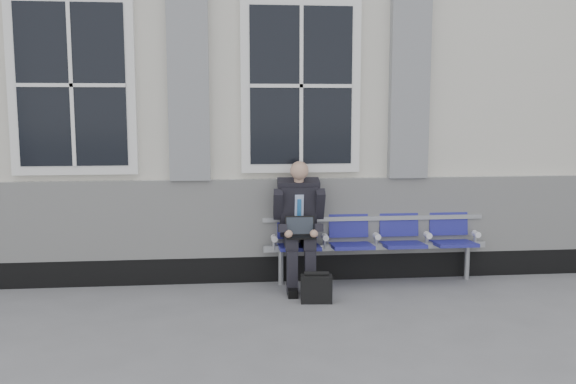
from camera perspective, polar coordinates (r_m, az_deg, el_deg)
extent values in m
plane|color=slate|center=(6.17, -0.52, -11.55)|extent=(70.00, 70.00, 0.00)
cube|color=beige|center=(9.31, -2.59, 8.12)|extent=(14.00, 4.00, 4.20)
cube|color=black|center=(7.53, -1.58, -6.78)|extent=(14.00, 0.10, 0.30)
cube|color=silver|center=(7.39, -1.60, -2.29)|extent=(14.00, 0.08, 0.90)
cube|color=gray|center=(7.25, -8.86, 10.52)|extent=(0.45, 0.14, 2.40)
cube|color=gray|center=(7.56, 10.76, 10.36)|extent=(0.45, 0.14, 2.40)
cube|color=white|center=(7.44, -18.61, 8.98)|extent=(1.35, 0.10, 1.95)
cube|color=black|center=(7.39, -18.70, 8.99)|extent=(1.15, 0.02, 1.75)
cube|color=white|center=(7.32, 1.13, 9.41)|extent=(1.35, 0.10, 1.95)
cube|color=black|center=(7.27, 1.18, 9.42)|extent=(1.15, 0.02, 1.75)
cube|color=#9EA0A3|center=(7.49, 7.80, -4.81)|extent=(2.60, 0.07, 0.07)
cube|color=#9EA0A3|center=(7.54, 7.63, -2.31)|extent=(2.60, 0.05, 0.05)
cylinder|color=#9EA0A3|center=(7.36, -0.64, -6.75)|extent=(0.06, 0.06, 0.39)
cylinder|color=#9EA0A3|center=(7.87, 15.62, -6.09)|extent=(0.06, 0.06, 0.39)
cube|color=navy|center=(7.25, 1.00, -4.92)|extent=(0.46, 0.42, 0.07)
cube|color=navy|center=(7.40, 0.81, -2.60)|extent=(0.46, 0.10, 0.40)
cube|color=navy|center=(7.34, 5.67, -4.79)|extent=(0.46, 0.42, 0.07)
cube|color=navy|center=(7.49, 5.37, -2.50)|extent=(0.46, 0.10, 0.40)
cube|color=navy|center=(7.48, 10.19, -4.63)|extent=(0.46, 0.42, 0.07)
cube|color=navy|center=(7.63, 9.80, -2.39)|extent=(0.46, 0.10, 0.40)
cube|color=navy|center=(7.67, 14.51, -4.46)|extent=(0.46, 0.42, 0.07)
cube|color=navy|center=(7.81, 14.04, -2.27)|extent=(0.46, 0.10, 0.40)
cylinder|color=white|center=(7.23, -1.24, -4.14)|extent=(0.07, 0.12, 0.07)
cylinder|color=white|center=(7.29, 3.32, -4.04)|extent=(0.07, 0.12, 0.07)
cylinder|color=white|center=(7.41, 7.91, -3.91)|extent=(0.07, 0.12, 0.07)
cylinder|color=white|center=(7.58, 12.33, -3.76)|extent=(0.07, 0.12, 0.07)
cylinder|color=white|center=(7.78, 16.40, -3.60)|extent=(0.07, 0.12, 0.07)
cube|color=black|center=(6.98, 0.40, -8.85)|extent=(0.12, 0.26, 0.09)
cube|color=black|center=(7.00, 2.02, -8.81)|extent=(0.12, 0.26, 0.09)
cube|color=black|center=(6.98, 0.37, -7.13)|extent=(0.12, 0.13, 0.47)
cube|color=black|center=(7.00, 1.98, -7.10)|extent=(0.12, 0.13, 0.47)
cube|color=black|center=(7.13, 0.25, -4.40)|extent=(0.15, 0.45, 0.14)
cube|color=black|center=(7.14, 1.82, -4.38)|extent=(0.15, 0.45, 0.14)
cube|color=black|center=(7.26, 0.92, -1.58)|extent=(0.42, 0.35, 0.62)
cube|color=#ADBDE4|center=(7.15, 0.99, -1.57)|extent=(0.10, 0.10, 0.35)
cube|color=#2568AF|center=(7.14, 1.00, -1.74)|extent=(0.05, 0.08, 0.29)
cube|color=black|center=(7.19, 0.94, 0.69)|extent=(0.48, 0.25, 0.14)
cylinder|color=tan|center=(7.14, 0.97, 1.19)|extent=(0.11, 0.11, 0.10)
sphere|color=tan|center=(7.07, 1.01, 1.92)|extent=(0.21, 0.21, 0.21)
cube|color=black|center=(7.14, -0.90, -1.10)|extent=(0.11, 0.28, 0.36)
cube|color=black|center=(7.18, 2.85, -1.07)|extent=(0.11, 0.28, 0.36)
cube|color=black|center=(7.01, -0.50, -3.22)|extent=(0.10, 0.31, 0.14)
cube|color=black|center=(7.04, 2.68, -3.18)|extent=(0.10, 0.31, 0.14)
sphere|color=tan|center=(6.89, 0.05, -3.75)|extent=(0.09, 0.09, 0.09)
sphere|color=tan|center=(6.91, 2.32, -3.72)|extent=(0.09, 0.09, 0.09)
cube|color=black|center=(6.98, 1.13, -4.00)|extent=(0.33, 0.24, 0.02)
cube|color=black|center=(7.07, 1.06, -3.00)|extent=(0.33, 0.10, 0.21)
cube|color=black|center=(7.07, 1.06, -3.01)|extent=(0.30, 0.08, 0.18)
cube|color=black|center=(6.73, 2.54, -8.61)|extent=(0.34, 0.17, 0.29)
cylinder|color=black|center=(6.68, 2.55, -7.27)|extent=(0.26, 0.07, 0.05)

